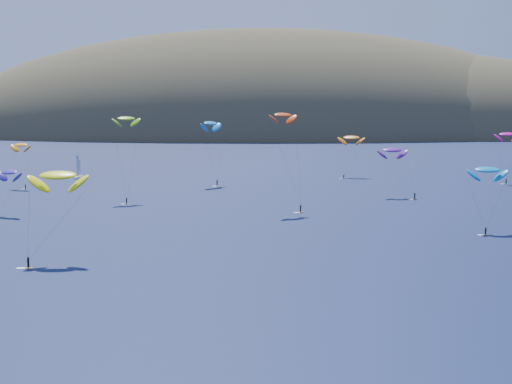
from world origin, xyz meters
name	(u,v)px	position (x,y,z in m)	size (l,w,h in m)	color
ground	(186,352)	(0.00, 0.00, 0.00)	(2800.00, 2800.00, 0.00)	black
island	(286,145)	(39.40, 562.36, -10.74)	(730.00, 300.00, 210.00)	#3D3526
sailboat	(79,176)	(-58.69, 191.17, 0.88)	(8.09, 7.00, 10.03)	white
kitesurfer_1	(21,145)	(-70.97, 161.79, 14.74)	(9.12, 8.95, 17.08)	gold
kitesurfer_2	(58,175)	(-28.45, 50.97, 15.96)	(10.91, 11.17, 18.96)	gold
kitesurfer_3	(126,119)	(-29.61, 132.43, 24.46)	(9.18, 13.96, 26.84)	gold
kitesurfer_4	(211,123)	(-6.46, 171.36, 21.75)	(9.67, 11.64, 24.60)	gold
kitesurfer_5	(487,170)	(62.40, 80.55, 14.05)	(9.22, 9.62, 16.54)	gold
kitesurfer_6	(392,150)	(52.09, 139.68, 14.47)	(11.25, 11.47, 17.13)	gold
kitesurfer_8	(507,134)	(101.08, 175.85, 17.60)	(9.41, 8.19, 20.12)	gold
kitesurfer_9	(283,115)	(16.55, 111.28, 25.91)	(9.99, 9.14, 28.32)	gold
kitesurfer_10	(9,172)	(-55.59, 103.90, 11.25)	(9.25, 10.44, 13.62)	gold
kitesurfer_11	(351,138)	(47.32, 197.37, 15.32)	(10.75, 13.57, 18.11)	gold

